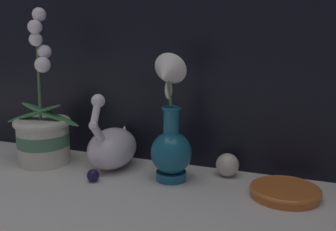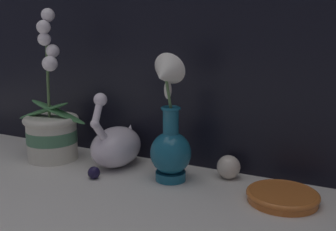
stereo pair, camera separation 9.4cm
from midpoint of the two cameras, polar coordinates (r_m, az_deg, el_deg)
ground_plane at (r=0.90m, az=-6.68°, el=-11.31°), size 2.80×2.80×0.00m
orchid_potted_plant at (r=1.13m, az=-19.98°, el=-2.23°), size 0.22×0.15×0.42m
swan_figurine at (r=1.06m, az=-10.57°, el=-4.42°), size 0.12×0.20×0.21m
blue_vase at (r=0.93m, az=-2.55°, el=-3.12°), size 0.10×0.12×0.31m
glass_sphere at (r=0.99m, az=5.93°, el=-7.19°), size 0.06×0.06×0.06m
amber_dish at (r=0.90m, az=13.76°, el=-10.66°), size 0.15×0.15×0.02m
glass_bauble at (r=0.98m, az=-13.56°, el=-8.49°), size 0.03×0.03×0.03m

